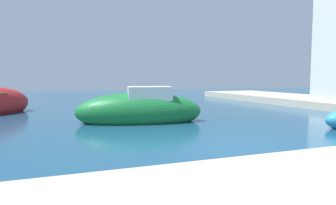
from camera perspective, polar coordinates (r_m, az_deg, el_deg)
ground at (r=8.67m, az=15.14°, el=-8.80°), size 80.00×80.00×0.00m
moored_boat_0 at (r=13.49m, az=-5.27°, el=-1.49°), size 5.89×2.93×1.99m
moored_boat_5 at (r=22.58m, az=-3.54°, el=0.79°), size 5.09×4.87×1.55m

